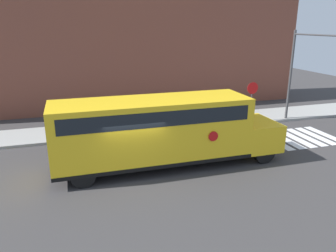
{
  "coord_description": "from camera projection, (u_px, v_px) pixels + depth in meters",
  "views": [
    {
      "loc": [
        -2.34,
        -12.89,
        6.3
      ],
      "look_at": [
        1.92,
        1.06,
        1.74
      ],
      "focal_mm": 35.0,
      "sensor_mm": 36.0,
      "label": 1
    }
  ],
  "objects": [
    {
      "name": "ground_plane",
      "position": [
        133.0,
        175.0,
        14.3
      ],
      "size": [
        60.0,
        60.0,
        0.0
      ],
      "primitive_type": "plane",
      "color": "#3A3838"
    },
    {
      "name": "sidewalk_strip",
      "position": [
        113.0,
        129.0,
        20.21
      ],
      "size": [
        44.0,
        3.0,
        0.15
      ],
      "color": "#9E9E99",
      "rests_on": "ground"
    },
    {
      "name": "building_backdrop",
      "position": [
        98.0,
        41.0,
        24.66
      ],
      "size": [
        32.0,
        4.0,
        10.13
      ],
      "color": "brown",
      "rests_on": "ground"
    },
    {
      "name": "crosswalk_stripes",
      "position": [
        295.0,
        138.0,
        18.88
      ],
      "size": [
        4.7,
        3.2,
        0.01
      ],
      "color": "white",
      "rests_on": "ground"
    },
    {
      "name": "school_bus",
      "position": [
        160.0,
        129.0,
        14.66
      ],
      "size": [
        10.49,
        2.57,
        3.17
      ],
      "color": "yellow",
      "rests_on": "ground"
    },
    {
      "name": "stop_sign",
      "position": [
        252.0,
        96.0,
        21.13
      ],
      "size": [
        0.76,
        0.1,
        2.75
      ],
      "color": "#38383A",
      "rests_on": "ground"
    },
    {
      "name": "traffic_light",
      "position": [
        305.0,
        64.0,
        20.02
      ],
      "size": [
        0.28,
        4.14,
        5.94
      ],
      "color": "#38383A",
      "rests_on": "ground"
    }
  ]
}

